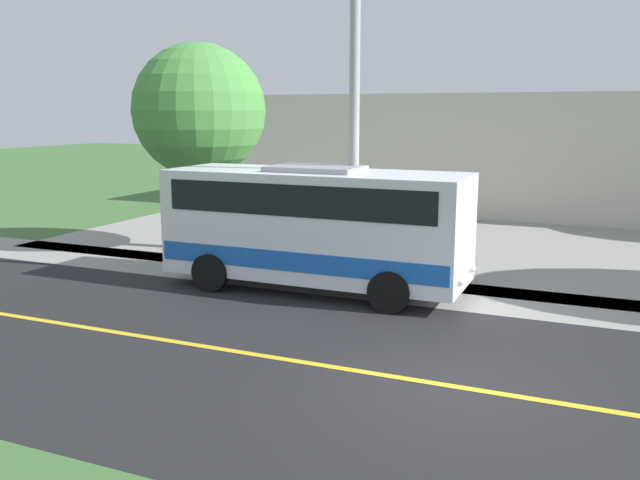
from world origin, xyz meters
name	(u,v)px	position (x,y,z in m)	size (l,w,h in m)	color
ground_plane	(449,386)	(0.00, 0.00, 0.00)	(120.00, 120.00, 0.00)	#3D6633
road_surface	(449,386)	(0.00, 0.00, 0.00)	(8.00, 100.00, 0.01)	black
sidewalk	(500,300)	(-5.20, 0.00, 0.00)	(2.40, 100.00, 0.01)	gray
parking_lot_surface	(637,250)	(-12.40, 3.00, 0.00)	(14.00, 36.00, 0.01)	gray
road_centre_line	(449,386)	(0.00, 0.00, 0.01)	(0.16, 100.00, 0.00)	gold
shuttle_bus_front	(316,222)	(-4.47, -4.20, 1.61)	(2.58, 7.18, 2.93)	white
street_light_pole	(353,83)	(-4.89, -3.46, 4.81)	(1.97, 0.24, 8.78)	#9E9EA3
tree_curbside	(199,111)	(-7.40, -9.25, 4.17)	(3.94, 3.94, 6.15)	brown
commercial_building	(536,151)	(-21.40, -0.97, 2.42)	(10.00, 23.83, 4.85)	beige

